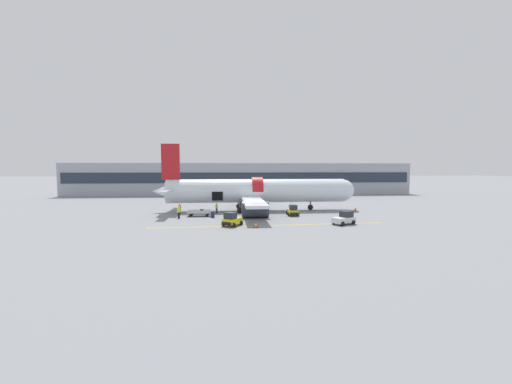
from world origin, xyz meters
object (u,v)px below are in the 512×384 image
Objects in this scene: airplane at (254,192)px; baggage_tug_rear at (293,211)px; baggage_tug_mid at (344,219)px; suitcase_on_tarmac_upright at (213,215)px; baggage_tug_lead at (232,220)px; baggage_cart_loading at (200,213)px; ground_crew_loader_a at (179,212)px; ground_crew_driver at (217,208)px; ground_crew_loader_b at (180,209)px.

baggage_tug_rear is at bearing -47.97° from airplane.
baggage_tug_mid is 17.80m from suitcase_on_tarmac_upright.
baggage_tug_rear is (-4.86, 7.77, -0.03)m from baggage_tug_mid.
airplane is at bearing 73.86° from baggage_tug_lead.
ground_crew_loader_a is (-2.73, -1.68, 0.44)m from baggage_cart_loading.
baggage_tug_lead reaches higher than suitcase_on_tarmac_upright.
baggage_tug_rear is 11.71m from ground_crew_driver.
ground_crew_driver is at bearing 145.33° from baggage_tug_mid.
airplane is 10.18m from baggage_cart_loading.
baggage_cart_loading is (-13.58, 0.65, -0.21)m from baggage_tug_rear.
ground_crew_loader_a is at bearing -83.35° from ground_crew_loader_b.
ground_crew_loader_a is 6.72m from ground_crew_driver.
baggage_cart_loading is 2.60m from suitcase_on_tarmac_upright.
baggage_tug_lead reaches higher than baggage_cart_loading.
airplane is 19.40× the size of ground_crew_loader_b.
baggage_tug_rear is 16.35m from ground_crew_loader_a.
ground_crew_loader_a is (-7.26, 6.53, 0.20)m from baggage_tug_lead.
baggage_cart_loading is 2.69× the size of ground_crew_driver.
baggage_tug_lead is 1.82× the size of ground_crew_driver.
baggage_tug_lead is at bearing -41.95° from ground_crew_loader_a.
airplane reaches higher than ground_crew_loader_b.
ground_crew_loader_b is (-11.54, -3.17, -2.24)m from airplane.
baggage_cart_loading is at bearing 138.73° from suitcase_on_tarmac_upright.
baggage_tug_rear is 1.63× the size of ground_crew_loader_b.
ground_crew_driver is at bearing 40.76° from ground_crew_loader_a.
baggage_tug_mid is at bearing -53.39° from airplane.
baggage_cart_loading is at bearing 155.47° from baggage_tug_mid.
ground_crew_loader_b reaches higher than baggage_tug_rear.
ground_crew_loader_a reaches higher than ground_crew_loader_b.
suitcase_on_tarmac_upright is (5.10, -3.66, -0.53)m from ground_crew_loader_b.
airplane is at bearing 21.76° from ground_crew_driver.
suitcase_on_tarmac_upright is at bearing 157.88° from baggage_tug_mid.
airplane is 8.14m from baggage_tug_rear.
ground_crew_loader_a is at bearing -176.38° from baggage_tug_rear.
airplane is at bearing 126.61° from baggage_tug_mid.
ground_crew_loader_b is (-0.42, 3.63, -0.01)m from ground_crew_loader_a.
baggage_tug_mid is 0.76× the size of baggage_cart_loading.
baggage_tug_lead is at bearing -140.12° from baggage_tug_rear.
suitcase_on_tarmac_upright is at bearing -41.27° from baggage_cart_loading.
ground_crew_loader_a is at bearing 179.62° from suitcase_on_tarmac_upright.
baggage_tug_lead is 0.67× the size of baggage_cart_loading.
ground_crew_loader_a is at bearing 138.05° from baggage_tug_lead.
ground_crew_loader_a is 3.65m from ground_crew_loader_b.
ground_crew_loader_b reaches higher than ground_crew_driver.
ground_crew_loader_b is (-7.69, 10.15, 0.19)m from baggage_tug_lead.
ground_crew_driver is (2.36, 2.71, 0.37)m from baggage_cart_loading.
baggage_tug_rear is at bearing -2.73° from baggage_cart_loading.
ground_crew_loader_a reaches higher than baggage_tug_rear.
airplane reaches higher than suitcase_on_tarmac_upright.
ground_crew_loader_a reaches higher than baggage_cart_loading.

